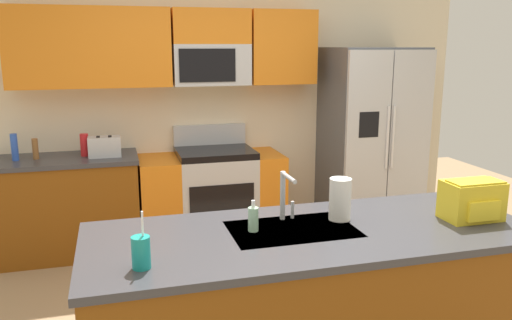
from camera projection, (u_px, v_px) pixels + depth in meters
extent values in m
cube|color=beige|center=(214.00, 103.00, 5.19)|extent=(5.20, 0.10, 2.60)
cube|color=orange|center=(47.00, 48.00, 4.48)|extent=(0.70, 0.32, 0.70)
cube|color=orange|center=(130.00, 47.00, 4.66)|extent=(0.70, 0.32, 0.70)
cube|color=orange|center=(281.00, 47.00, 5.04)|extent=(0.64, 0.32, 0.70)
cube|color=#B7BABF|center=(211.00, 65.00, 4.89)|extent=(0.72, 0.32, 0.38)
cube|color=black|center=(208.00, 65.00, 4.72)|extent=(0.52, 0.01, 0.30)
cube|color=orange|center=(210.00, 26.00, 4.81)|extent=(0.72, 0.32, 0.32)
cube|color=brown|center=(68.00, 208.00, 4.68)|extent=(1.24, 0.60, 0.86)
cube|color=#38383D|center=(64.00, 160.00, 4.58)|extent=(1.27, 0.63, 0.04)
cube|color=#B7BABF|center=(216.00, 198.00, 5.03)|extent=(0.72, 0.60, 0.84)
cube|color=black|center=(222.00, 204.00, 4.74)|extent=(0.60, 0.01, 0.36)
cube|color=black|center=(215.00, 153.00, 4.94)|extent=(0.72, 0.60, 0.06)
cube|color=#B7BABF|center=(210.00, 135.00, 5.16)|extent=(0.72, 0.06, 0.20)
cube|color=orange|center=(160.00, 202.00, 4.89)|extent=(0.36, 0.60, 0.84)
cube|color=orange|center=(265.00, 194.00, 5.17)|extent=(0.28, 0.60, 0.84)
cube|color=#4C4F54|center=(370.00, 140.00, 5.30)|extent=(0.90, 0.70, 1.85)
cube|color=#B7BABF|center=(367.00, 148.00, 4.89)|extent=(0.44, 0.04, 1.81)
cube|color=#B7BABF|center=(409.00, 145.00, 5.01)|extent=(0.44, 0.04, 1.81)
cylinder|color=silver|center=(387.00, 138.00, 4.89)|extent=(0.02, 0.02, 0.60)
cylinder|color=silver|center=(393.00, 137.00, 4.91)|extent=(0.02, 0.02, 0.60)
cube|color=black|center=(369.00, 125.00, 4.82)|extent=(0.20, 0.00, 0.24)
cube|color=brown|center=(311.00, 310.00, 2.88)|extent=(2.38, 0.89, 0.86)
cube|color=#38383D|center=(313.00, 234.00, 2.78)|extent=(2.42, 0.93, 0.04)
cube|color=#B7BABF|center=(292.00, 232.00, 2.80)|extent=(0.68, 0.44, 0.03)
cube|color=#B7BABF|center=(105.00, 147.00, 4.60)|extent=(0.28, 0.16, 0.18)
cube|color=black|center=(98.00, 137.00, 4.57)|extent=(0.03, 0.11, 0.01)
cube|color=black|center=(110.00, 137.00, 4.59)|extent=(0.03, 0.11, 0.01)
cylinder|color=brown|center=(35.00, 149.00, 4.50)|extent=(0.05, 0.05, 0.18)
cylinder|color=red|center=(84.00, 145.00, 4.63)|extent=(0.07, 0.07, 0.20)
cylinder|color=blue|center=(14.00, 147.00, 4.44)|extent=(0.06, 0.06, 0.23)
cylinder|color=#B7BABF|center=(283.00, 195.00, 2.93)|extent=(0.03, 0.03, 0.28)
cylinder|color=#B7BABF|center=(289.00, 177.00, 2.81)|extent=(0.02, 0.20, 0.02)
cylinder|color=#B7BABF|center=(292.00, 210.00, 2.97)|extent=(0.02, 0.02, 0.10)
cylinder|color=teal|center=(141.00, 253.00, 2.29)|extent=(0.08, 0.08, 0.15)
cylinder|color=white|center=(142.00, 226.00, 2.27)|extent=(0.01, 0.03, 0.14)
cylinder|color=#A5D8B2|center=(253.00, 219.00, 2.76)|extent=(0.06, 0.06, 0.13)
cylinder|color=white|center=(253.00, 204.00, 2.74)|extent=(0.02, 0.02, 0.04)
cylinder|color=white|center=(340.00, 199.00, 2.93)|extent=(0.12, 0.12, 0.24)
cube|color=yellow|center=(472.00, 200.00, 2.94)|extent=(0.32, 0.20, 0.22)
cube|color=gold|center=(476.00, 183.00, 2.90)|extent=(0.30, 0.14, 0.03)
cube|color=yellow|center=(484.00, 211.00, 2.85)|extent=(0.20, 0.03, 0.11)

